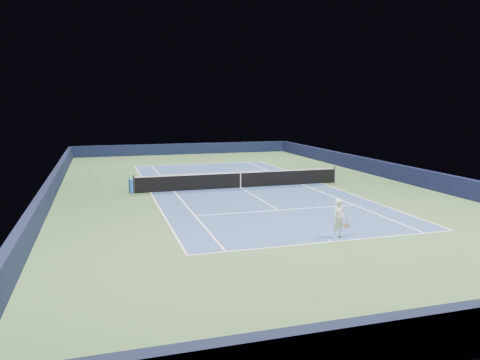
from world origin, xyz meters
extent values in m
plane|color=#385830|center=(0.00, 0.00, 0.00)|extent=(40.00, 40.00, 0.00)
cube|color=black|center=(0.00, 19.82, 0.55)|extent=(22.00, 0.35, 1.10)
cube|color=black|center=(10.82, 0.00, 0.55)|extent=(0.35, 40.00, 1.10)
cube|color=black|center=(-10.82, 0.00, 0.55)|extent=(0.35, 40.00, 1.10)
cube|color=navy|center=(0.00, 0.00, 0.00)|extent=(10.97, 23.77, 0.01)
cube|color=white|center=(0.00, 11.88, 0.01)|extent=(10.97, 0.08, 0.00)
cube|color=white|center=(0.00, -11.88, 0.01)|extent=(10.97, 0.08, 0.00)
cube|color=white|center=(5.49, 0.00, 0.01)|extent=(0.08, 23.77, 0.00)
cube|color=white|center=(-5.49, 0.00, 0.01)|extent=(0.08, 23.77, 0.00)
cube|color=white|center=(4.12, 0.00, 0.01)|extent=(0.08, 23.77, 0.00)
cube|color=white|center=(-4.12, 0.00, 0.01)|extent=(0.08, 23.77, 0.00)
cube|color=white|center=(0.00, 6.40, 0.01)|extent=(8.23, 0.08, 0.00)
cube|color=white|center=(0.00, -6.40, 0.01)|extent=(8.23, 0.08, 0.00)
cube|color=white|center=(0.00, 0.00, 0.01)|extent=(0.08, 12.80, 0.00)
cube|color=white|center=(0.00, 11.73, 0.01)|extent=(0.08, 0.30, 0.00)
cube|color=white|center=(0.00, -11.73, 0.01)|extent=(0.08, 0.30, 0.00)
cylinder|color=black|center=(-6.40, 0.00, 0.54)|extent=(0.10, 0.10, 1.07)
cylinder|color=black|center=(6.40, 0.00, 0.54)|extent=(0.10, 0.10, 1.07)
cube|color=black|center=(0.00, 0.00, 0.46)|extent=(12.80, 0.03, 0.91)
cube|color=white|center=(0.00, 0.00, 0.94)|extent=(12.80, 0.04, 0.06)
cube|color=white|center=(0.00, 0.00, 0.46)|extent=(0.05, 0.04, 0.91)
cube|color=blue|center=(-6.40, 0.22, 0.40)|extent=(0.56, 0.53, 0.81)
cube|color=silver|center=(-6.11, 0.22, 0.45)|extent=(0.08, 0.36, 0.36)
imported|color=silver|center=(0.50, -11.44, 0.76)|extent=(0.64, 0.52, 1.52)
cylinder|color=#C68093|center=(0.82, -11.49, 0.70)|extent=(0.03, 0.03, 0.25)
cylinder|color=black|center=(0.82, -11.49, 0.46)|extent=(0.25, 0.02, 0.25)
cylinder|color=pink|center=(0.82, -11.49, 0.46)|extent=(0.27, 0.03, 0.27)
sphere|color=#B2CF2B|center=(0.60, -10.44, 1.81)|extent=(0.07, 0.07, 0.07)
camera|label=1|loc=(-8.16, -27.06, 5.14)|focal=35.00mm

